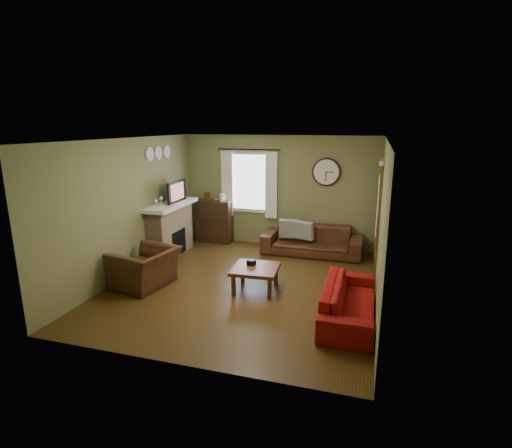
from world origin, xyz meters
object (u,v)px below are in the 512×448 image
(bookshelf, at_px, (214,221))
(sofa_brown, at_px, (312,240))
(sofa_red, at_px, (349,301))
(armchair, at_px, (145,268))
(coffee_table, at_px, (255,278))

(bookshelf, height_order, sofa_brown, bookshelf)
(bookshelf, xyz_separation_m, sofa_brown, (2.46, -0.29, -0.20))
(sofa_red, bearing_deg, bookshelf, 47.52)
(sofa_red, height_order, armchair, armchair)
(bookshelf, height_order, coffee_table, bookshelf)
(bookshelf, distance_m, sofa_brown, 2.49)
(bookshelf, relative_size, coffee_table, 1.32)
(bookshelf, relative_size, sofa_brown, 0.47)
(bookshelf, height_order, sofa_red, bookshelf)
(armchair, bearing_deg, sofa_red, 96.52)
(sofa_brown, bearing_deg, coffee_table, -105.77)
(bookshelf, height_order, armchair, bookshelf)
(sofa_brown, xyz_separation_m, sofa_red, (1.01, -2.89, -0.04))
(sofa_red, bearing_deg, coffee_table, 69.34)
(bookshelf, relative_size, armchair, 0.98)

